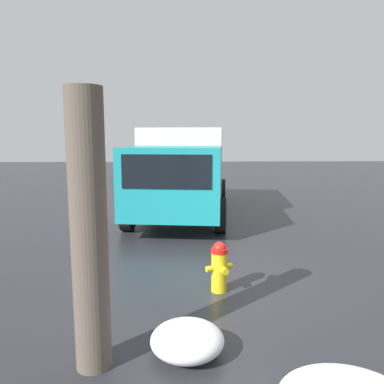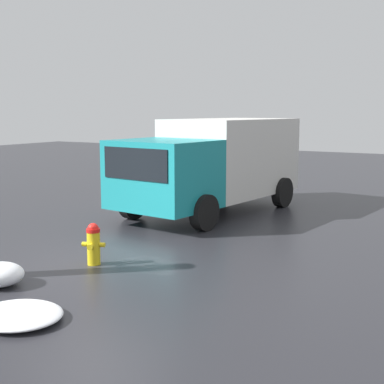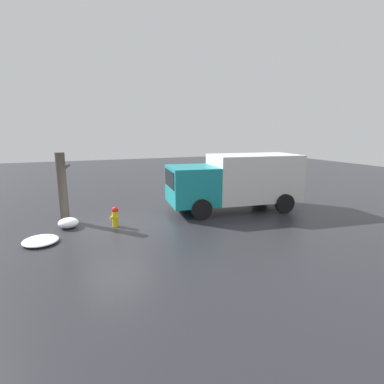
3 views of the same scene
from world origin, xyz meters
TOP-DOWN VIEW (x-y plane):
  - ground_plane at (0.00, 0.00)m, footprint 60.00×60.00m
  - fire_hydrant at (-0.00, -0.00)m, footprint 0.36×0.45m
  - tree_trunk at (-1.89, 1.54)m, footprint 0.57×0.38m
  - delivery_truck at (5.88, 0.52)m, footprint 6.51×3.24m
  - snow_pile_by_hydrant at (-1.76, 0.54)m, footprint 0.78×0.83m

SIDE VIEW (x-z plane):
  - ground_plane at x=0.00m, z-range 0.00..0.00m
  - snow_pile_by_hydrant at x=-1.76m, z-range 0.00..0.39m
  - fire_hydrant at x=0.00m, z-range 0.01..0.82m
  - delivery_truck at x=5.88m, z-range 0.13..2.79m
  - tree_trunk at x=-1.89m, z-range 0.01..2.93m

